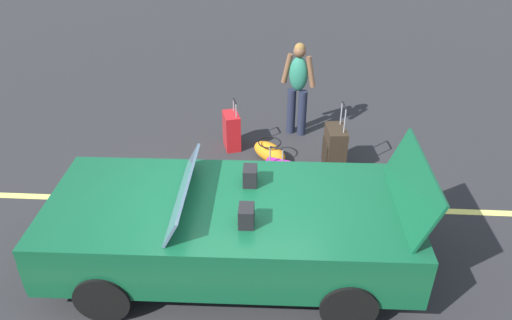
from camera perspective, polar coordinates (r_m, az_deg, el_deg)
ground_plane at (r=6.02m, az=-2.82°, el=-12.14°), size 80.00×80.00×0.00m
lot_line_near at (r=6.93m, az=-1.80°, el=-5.19°), size 18.00×0.12×0.01m
convertible_car at (r=5.65m, az=-5.00°, el=-7.74°), size 4.19×1.89×1.52m
suitcase_large_black at (r=7.56m, az=9.20°, el=1.22°), size 0.34×0.51×1.13m
suitcase_medium_bright at (r=8.12m, az=-2.88°, el=3.45°), size 0.34×0.45×0.86m
suitcase_small_carryon at (r=7.06m, az=2.48°, el=-1.94°), size 0.38×0.30×0.78m
duffel_bag at (r=7.83m, az=1.60°, el=0.99°), size 0.67×0.66×0.34m
traveler_person at (r=8.33m, az=4.97°, el=8.84°), size 0.60×0.31×1.65m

